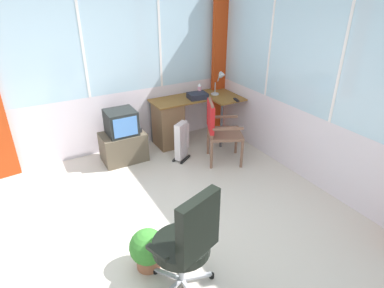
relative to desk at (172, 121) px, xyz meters
The scene contains 14 objects.
ground 2.43m from the desk, 119.79° to the right, with size 5.62×5.71×0.06m, color beige.
north_window_panel 1.50m from the desk, 165.24° to the left, with size 4.62×0.07×2.56m.
east_window_panel 2.52m from the desk, 60.94° to the right, with size 0.07×4.71×2.56m.
curtain_corner 1.32m from the desk, 10.13° to the left, with size 0.31×0.07×2.46m, color #BA3A14.
desk is the anchor object (origin of this frame).
desk_lamp 1.05m from the desk, ahead, with size 0.23×0.20×0.40m.
tv_remote 1.09m from the desk, 28.10° to the right, with size 0.04×0.15×0.02m, color black.
spray_bottle 0.68m from the desk, ahead, with size 0.06×0.06×0.22m.
paper_tray 0.58m from the desk, 12.69° to the right, with size 0.30×0.23×0.09m, color #212431.
wooden_armchair 0.91m from the desk, 69.32° to the right, with size 0.64×0.64×0.94m.
office_chair 2.90m from the desk, 113.40° to the right, with size 0.63×0.56×1.04m.
tv_on_stand 0.89m from the desk, behind, with size 0.64×0.44×0.80m.
space_heater 0.55m from the desk, 100.55° to the right, with size 0.33×0.29×0.60m.
potted_plant 2.64m from the desk, 121.27° to the right, with size 0.34×0.34×0.42m.
Camera 1 is at (-0.93, -2.37, 2.48)m, focal length 30.52 mm.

